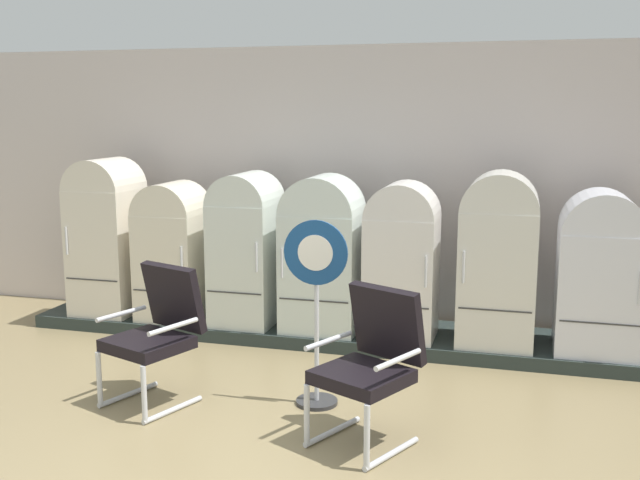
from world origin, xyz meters
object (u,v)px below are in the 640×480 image
(refrigerator_1, at_px, (173,247))
(refrigerator_5, at_px, (498,254))
(refrigerator_3, at_px, (322,250))
(armchair_left, at_px, (158,327))
(refrigerator_0, at_px, (107,231))
(sign_stand, at_px, (316,313))
(refrigerator_2, at_px, (246,244))
(refrigerator_4, at_px, (402,256))
(refrigerator_6, at_px, (599,268))
(armchair_right, at_px, (371,358))

(refrigerator_1, bearing_deg, refrigerator_5, 0.01)
(refrigerator_1, distance_m, refrigerator_3, 1.56)
(refrigerator_1, distance_m, armchair_left, 1.93)
(refrigerator_0, bearing_deg, sign_stand, -29.66)
(refrigerator_2, bearing_deg, refrigerator_3, -2.53)
(refrigerator_4, distance_m, sign_stand, 1.55)
(refrigerator_1, height_order, armchair_left, refrigerator_1)
(refrigerator_2, height_order, refrigerator_6, refrigerator_2)
(refrigerator_1, bearing_deg, refrigerator_3, -0.08)
(refrigerator_0, xyz_separation_m, refrigerator_5, (3.94, -0.01, -0.03))
(refrigerator_3, height_order, refrigerator_5, refrigerator_5)
(armchair_right, xyz_separation_m, sign_stand, (-0.52, 0.50, 0.13))
(refrigerator_4, bearing_deg, refrigerator_3, 178.42)
(refrigerator_5, height_order, armchair_right, refrigerator_5)
(sign_stand, bearing_deg, refrigerator_0, 150.34)
(refrigerator_0, height_order, sign_stand, refrigerator_0)
(armchair_right, bearing_deg, refrigerator_1, 140.65)
(armchair_right, relative_size, sign_stand, 0.74)
(refrigerator_5, xyz_separation_m, armchair_left, (-2.45, -1.76, -0.36))
(refrigerator_0, relative_size, refrigerator_4, 1.11)
(refrigerator_0, height_order, refrigerator_1, refrigerator_0)
(refrigerator_0, relative_size, refrigerator_6, 1.13)
(refrigerator_5, bearing_deg, refrigerator_0, 179.86)
(refrigerator_0, bearing_deg, refrigerator_2, 0.84)
(refrigerator_6, height_order, armchair_left, refrigerator_6)
(refrigerator_0, distance_m, sign_stand, 3.09)
(refrigerator_0, xyz_separation_m, refrigerator_4, (3.08, -0.03, -0.09))
(refrigerator_0, xyz_separation_m, refrigerator_6, (4.79, 0.01, -0.11))
(refrigerator_4, xyz_separation_m, refrigerator_5, (0.86, 0.02, 0.06))
(refrigerator_4, distance_m, armchair_left, 2.37)
(refrigerator_1, height_order, armchair_right, refrigerator_1)
(refrigerator_2, distance_m, armchair_right, 2.66)
(refrigerator_1, distance_m, sign_stand, 2.45)
(refrigerator_3, height_order, sign_stand, refrigerator_3)
(refrigerator_3, bearing_deg, refrigerator_6, 0.59)
(armchair_right, bearing_deg, refrigerator_2, 129.33)
(refrigerator_6, bearing_deg, armchair_left, -151.64)
(refrigerator_5, distance_m, refrigerator_6, 0.86)
(refrigerator_3, distance_m, armchair_left, 1.96)
(refrigerator_4, distance_m, refrigerator_6, 1.72)
(refrigerator_2, xyz_separation_m, refrigerator_4, (1.55, -0.06, -0.03))
(refrigerator_5, relative_size, sign_stand, 1.09)
(refrigerator_4, relative_size, refrigerator_5, 0.93)
(refrigerator_0, distance_m, armchair_left, 2.34)
(refrigerator_5, bearing_deg, refrigerator_2, 179.24)
(refrigerator_0, bearing_deg, refrigerator_1, -0.77)
(refrigerator_0, relative_size, sign_stand, 1.12)
(armchair_left, bearing_deg, refrigerator_5, 35.73)
(refrigerator_3, distance_m, armchair_right, 2.22)
(refrigerator_0, relative_size, refrigerator_1, 1.16)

